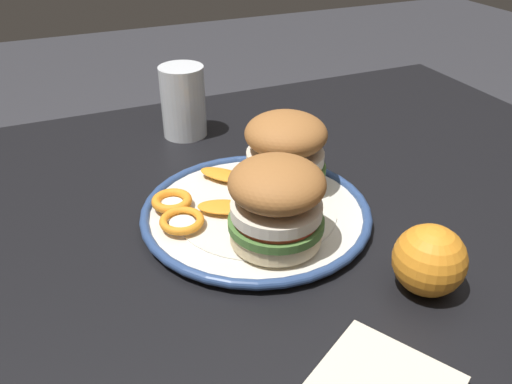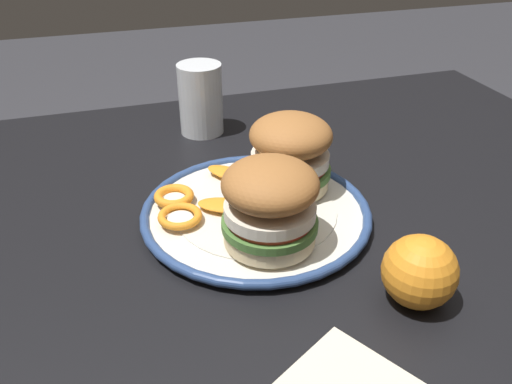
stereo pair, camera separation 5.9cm
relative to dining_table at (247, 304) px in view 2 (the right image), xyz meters
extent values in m
cube|color=black|center=(0.00, 0.00, 0.08)|extent=(1.26, 0.97, 0.03)
cube|color=black|center=(-0.57, -0.43, -0.29)|extent=(0.06, 0.06, 0.70)
cylinder|color=silver|center=(-0.03, -0.05, 0.10)|extent=(0.27, 0.27, 0.01)
torus|color=navy|center=(-0.03, -0.05, 0.10)|extent=(0.29, 0.29, 0.01)
cylinder|color=silver|center=(-0.03, -0.05, 0.11)|extent=(0.20, 0.20, 0.00)
cylinder|color=beige|center=(-0.09, -0.09, 0.12)|extent=(0.11, 0.11, 0.02)
cylinder|color=#477033|center=(-0.09, -0.09, 0.13)|extent=(0.11, 0.11, 0.01)
cylinder|color=#BC3828|center=(-0.09, -0.09, 0.14)|extent=(0.10, 0.10, 0.01)
cylinder|color=silver|center=(-0.09, -0.09, 0.15)|extent=(0.10, 0.10, 0.01)
ellipsoid|color=#A36633|center=(-0.09, -0.09, 0.18)|extent=(0.15, 0.15, 0.05)
cylinder|color=beige|center=(-0.02, 0.02, 0.12)|extent=(0.11, 0.11, 0.02)
cylinder|color=#477033|center=(-0.02, 0.02, 0.13)|extent=(0.11, 0.11, 0.01)
cylinder|color=#BC3828|center=(-0.02, 0.02, 0.14)|extent=(0.10, 0.10, 0.01)
cylinder|color=silver|center=(-0.02, 0.02, 0.15)|extent=(0.10, 0.10, 0.01)
ellipsoid|color=#A36633|center=(-0.02, 0.02, 0.18)|extent=(0.15, 0.15, 0.05)
torus|color=orange|center=(0.07, -0.05, 0.12)|extent=(0.08, 0.08, 0.01)
cylinder|color=#F4E5C6|center=(0.07, -0.05, 0.11)|extent=(0.03, 0.03, 0.00)
ellipsoid|color=orange|center=(-0.02, -0.14, 0.11)|extent=(0.07, 0.08, 0.01)
ellipsoid|color=orange|center=(0.01, -0.06, 0.11)|extent=(0.08, 0.06, 0.01)
torus|color=orange|center=(0.07, -0.10, 0.12)|extent=(0.06, 0.06, 0.01)
cylinder|color=#F4E5C6|center=(0.07, -0.10, 0.11)|extent=(0.03, 0.03, 0.00)
cylinder|color=white|center=(-0.02, -0.33, 0.15)|extent=(0.07, 0.07, 0.12)
cylinder|color=silver|center=(-0.02, -0.33, 0.12)|extent=(0.07, 0.07, 0.06)
sphere|color=orange|center=(-0.14, 0.14, 0.13)|extent=(0.08, 0.08, 0.08)
camera|label=1|loc=(0.19, 0.46, 0.47)|focal=36.65mm
camera|label=2|loc=(0.14, 0.48, 0.47)|focal=36.65mm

